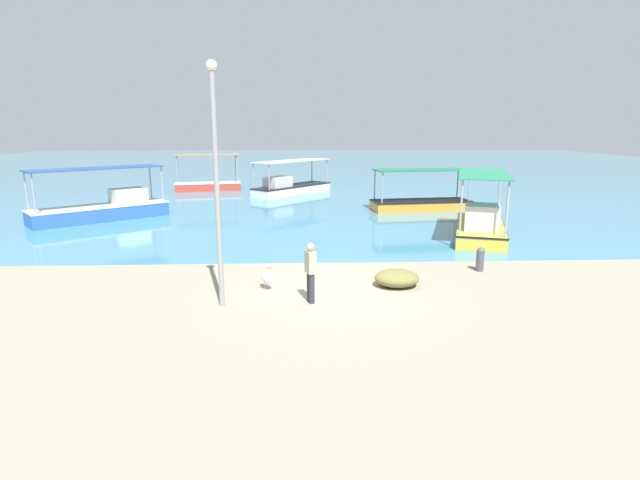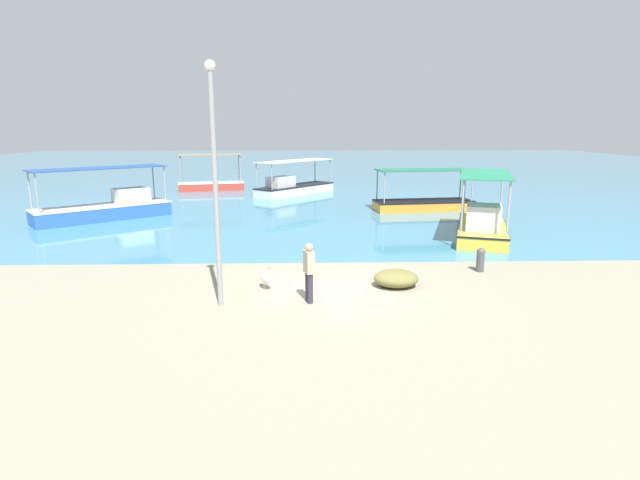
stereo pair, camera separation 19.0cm
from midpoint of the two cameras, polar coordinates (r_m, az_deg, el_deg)
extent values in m
plane|color=gray|center=(15.11, 0.95, -5.62)|extent=(120.00, 120.00, 0.00)
cube|color=teal|center=(62.51, -1.57, 8.38)|extent=(110.00, 90.00, 0.00)
cube|color=white|center=(36.59, -3.33, 5.77)|extent=(5.75, 6.23, 0.65)
cube|color=black|center=(36.56, -3.34, 6.21)|extent=(5.81, 6.28, 0.08)
cylinder|color=#99999E|center=(39.30, -1.08, 8.01)|extent=(0.08, 0.08, 1.73)
cylinder|color=#99999E|center=(38.37, 0.65, 7.90)|extent=(0.08, 0.08, 1.73)
cylinder|color=#99999E|center=(34.76, -7.77, 7.28)|extent=(0.08, 0.08, 1.73)
cylinder|color=#99999E|center=(33.69, -6.01, 7.15)|extent=(0.08, 0.08, 1.73)
cube|color=silver|center=(36.40, -3.37, 9.02)|extent=(5.70, 6.14, 0.05)
cube|color=silver|center=(35.41, -5.01, 6.64)|extent=(2.13, 2.19, 0.74)
cube|color=orange|center=(29.98, 11.25, 3.94)|extent=(5.88, 2.54, 0.59)
cube|color=black|center=(29.95, 11.27, 4.42)|extent=(5.93, 2.58, 0.08)
cylinder|color=#99999E|center=(28.25, 6.95, 5.95)|extent=(0.08, 0.08, 1.74)
cylinder|color=#99999E|center=(29.80, 6.08, 6.32)|extent=(0.08, 0.08, 1.74)
cylinder|color=#99999E|center=(30.11, 16.55, 5.93)|extent=(0.08, 0.08, 1.74)
cylinder|color=#99999E|center=(31.57, 15.28, 6.30)|extent=(0.08, 0.08, 1.74)
cube|color=#1F6746|center=(29.75, 11.42, 7.86)|extent=(5.70, 2.61, 0.05)
cube|color=blue|center=(28.68, -23.98, 2.87)|extent=(6.41, 5.66, 0.77)
cube|color=silver|center=(28.63, -24.04, 3.56)|extent=(6.47, 5.72, 0.08)
cylinder|color=#99999E|center=(27.00, -30.09, 4.58)|extent=(0.08, 0.08, 1.90)
cylinder|color=#99999E|center=(28.52, -30.73, 4.86)|extent=(0.08, 0.08, 1.90)
cylinder|color=#99999E|center=(28.87, -17.78, 6.11)|extent=(0.08, 0.08, 1.90)
cylinder|color=#99999E|center=(30.29, -18.97, 6.31)|extent=(0.08, 0.08, 1.90)
cube|color=navy|center=(28.42, -24.40, 7.47)|extent=(6.32, 5.61, 0.05)
cube|color=beige|center=(29.06, -21.25, 4.77)|extent=(2.13, 2.06, 0.77)
cube|color=#C03B2D|center=(39.73, -12.81, 6.00)|extent=(5.11, 2.46, 0.62)
cube|color=silver|center=(39.70, -12.83, 6.39)|extent=(5.16, 2.51, 0.08)
cylinder|color=#99999E|center=(38.99, -16.15, 7.69)|extent=(0.08, 0.08, 2.08)
cylinder|color=#99999E|center=(40.20, -16.11, 7.83)|extent=(0.08, 0.08, 2.08)
cylinder|color=#99999E|center=(39.12, -9.62, 8.03)|extent=(0.08, 0.08, 2.08)
cylinder|color=#99999E|center=(40.33, -9.77, 8.16)|extent=(0.08, 0.08, 2.08)
cube|color=olive|center=(39.53, -12.99, 9.48)|extent=(4.94, 2.52, 0.05)
cube|color=gold|center=(23.21, 17.58, 1.05)|extent=(3.64, 5.99, 0.59)
cube|color=black|center=(23.16, 17.62, 1.67)|extent=(3.69, 6.05, 0.08)
cylinder|color=#99999E|center=(25.54, 15.75, 5.34)|extent=(0.08, 0.08, 2.18)
cylinder|color=#99999E|center=(25.58, 19.60, 5.09)|extent=(0.08, 0.08, 2.18)
cylinder|color=#99999E|center=(20.42, 15.57, 3.60)|extent=(0.08, 0.08, 2.18)
cylinder|color=#99999E|center=(20.48, 20.36, 3.29)|extent=(0.08, 0.08, 2.18)
cube|color=#257D58|center=(22.86, 18.00, 7.19)|extent=(3.68, 5.84, 0.05)
cube|color=silver|center=(21.81, 17.78, 2.51)|extent=(1.75, 1.79, 1.05)
cylinder|color=#E0997A|center=(15.21, -6.32, -5.14)|extent=(0.03, 0.03, 0.22)
cylinder|color=#E0997A|center=(15.18, -6.66, -5.20)|extent=(0.03, 0.03, 0.22)
ellipsoid|color=white|center=(15.10, -6.47, -4.31)|extent=(0.51, 0.63, 0.32)
ellipsoid|color=white|center=(15.31, -6.86, -4.00)|extent=(0.18, 0.20, 0.10)
cylinder|color=white|center=(14.90, -6.24, -3.63)|extent=(0.07, 0.07, 0.26)
sphere|color=white|center=(14.85, -6.26, -3.03)|extent=(0.11, 0.11, 0.11)
cone|color=#E5933F|center=(14.71, -5.98, -3.22)|extent=(0.19, 0.29, 0.06)
cylinder|color=gray|center=(13.31, -12.06, 5.17)|extent=(0.14, 0.14, 6.14)
sphere|color=#EAEACC|center=(13.28, -12.73, 18.90)|extent=(0.28, 0.28, 0.28)
cylinder|color=#47474C|center=(17.71, 17.52, -2.37)|extent=(0.26, 0.26, 0.65)
sphere|color=#4C4C51|center=(17.62, 17.60, -1.25)|extent=(0.27, 0.27, 0.27)
cylinder|color=#312D3C|center=(13.81, -1.35, -5.56)|extent=(0.16, 0.16, 0.85)
cylinder|color=#312D3C|center=(13.97, -1.59, -5.35)|extent=(0.16, 0.16, 0.85)
cube|color=#A5A48A|center=(13.68, -1.49, -2.53)|extent=(0.33, 0.45, 0.62)
sphere|color=tan|center=(13.57, -1.50, -0.82)|extent=(0.22, 0.22, 0.22)
ellipsoid|color=olive|center=(15.47, 8.41, -4.33)|extent=(1.37, 1.16, 0.52)
camera|label=1|loc=(0.10, -90.31, -0.07)|focal=28.00mm
camera|label=2|loc=(0.10, 89.69, 0.07)|focal=28.00mm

